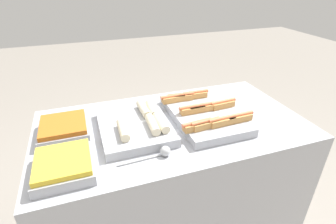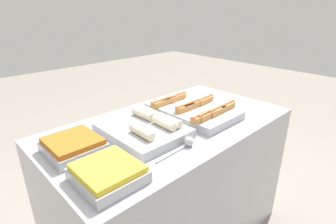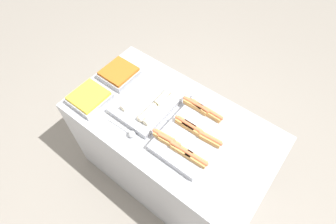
% 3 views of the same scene
% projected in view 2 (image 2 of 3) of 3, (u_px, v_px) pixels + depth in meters
% --- Properties ---
extents(counter, '(1.52, 0.83, 0.91)m').
position_uv_depth(counter, '(171.00, 184.00, 1.77)').
color(counter, '#A8AAB2').
rests_on(counter, ground_plane).
extents(tray_hotdogs, '(0.42, 0.56, 0.10)m').
position_uv_depth(tray_hotdogs, '(193.00, 110.00, 1.70)').
color(tray_hotdogs, '#A8AAB2').
rests_on(tray_hotdogs, counter).
extents(tray_wraps, '(0.37, 0.46, 0.10)m').
position_uv_depth(tray_wraps, '(144.00, 129.00, 1.45)').
color(tray_wraps, '#A8AAB2').
rests_on(tray_wraps, counter).
extents(tray_side_front, '(0.25, 0.26, 0.07)m').
position_uv_depth(tray_side_front, '(108.00, 173.00, 1.06)').
color(tray_side_front, '#A8AAB2').
rests_on(tray_side_front, counter).
extents(tray_side_back, '(0.25, 0.26, 0.07)m').
position_uv_depth(tray_side_back, '(73.00, 146.00, 1.27)').
color(tray_side_back, '#A8AAB2').
rests_on(tray_side_back, counter).
extents(serving_spoon_near, '(0.25, 0.05, 0.05)m').
position_uv_depth(serving_spoon_near, '(187.00, 143.00, 1.31)').
color(serving_spoon_near, '#B2B5BA').
rests_on(serving_spoon_near, counter).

